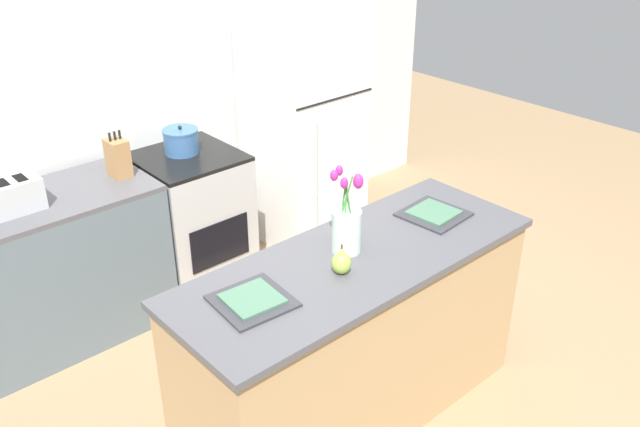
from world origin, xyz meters
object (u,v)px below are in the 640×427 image
pear_figurine (341,262)px  plate_setting_left (252,300)px  stove_range (193,219)px  toaster (14,195)px  flower_vase (346,226)px  cooking_pot (181,141)px  plate_setting_right (434,214)px  refrigerator (304,118)px  knife_block (118,158)px

pear_figurine → plate_setting_left: size_ratio=0.45×
stove_range → toaster: (-1.05, -0.04, 0.53)m
flower_vase → cooking_pot: flower_vase is taller
pear_figurine → plate_setting_right: size_ratio=0.45×
plate_setting_left → plate_setting_right: size_ratio=1.00×
refrigerator → toaster: (-2.00, -0.05, 0.07)m
pear_figurine → knife_block: knife_block is taller
stove_range → flower_vase: bearing=-93.9°
toaster → knife_block: size_ratio=1.04×
stove_range → refrigerator: 1.06m
refrigerator → flower_vase: bearing=-124.5°
plate_setting_right → cooking_pot: cooking_pot is taller
stove_range → toaster: 1.18m
refrigerator → pear_figurine: refrigerator is taller
plate_setting_left → plate_setting_right: same height
refrigerator → plate_setting_right: refrigerator is taller
toaster → cooking_pot: cooking_pot is taller
flower_vase → plate_setting_left: flower_vase is taller
pear_figurine → plate_setting_right: bearing=6.3°
plate_setting_left → toaster: size_ratio=1.12×
plate_setting_right → stove_range: bearing=106.4°
knife_block → plate_setting_left: bearing=-97.9°
stove_range → plate_setting_left: (-0.66, -1.57, 0.50)m
pear_figurine → plate_setting_right: (0.71, 0.08, -0.05)m
toaster → cooking_pot: bearing=5.6°
flower_vase → knife_block: size_ratio=1.52×
stove_range → knife_block: size_ratio=3.32×
flower_vase → plate_setting_left: size_ratio=1.31×
refrigerator → plate_setting_right: bearing=-107.2°
refrigerator → toaster: refrigerator is taller
plate_setting_right → cooking_pot: size_ratio=1.42×
pear_figurine → stove_range: bearing=81.5°
stove_range → refrigerator: size_ratio=0.49×
plate_setting_left → plate_setting_right: bearing=0.0°
refrigerator → knife_block: refrigerator is taller
refrigerator → cooking_pot: refrigerator is taller
flower_vase → plate_setting_right: flower_vase is taller
stove_range → flower_vase: 1.65m
flower_vase → toaster: 1.76m
flower_vase → pear_figurine: bearing=-139.3°
refrigerator → flower_vase: size_ratio=4.43×
cooking_pot → knife_block: 0.46m
cooking_pot → knife_block: (-0.45, -0.06, 0.03)m
pear_figurine → plate_setting_left: bearing=169.3°
plate_setting_right → toaster: size_ratio=1.12×
flower_vase → toaster: bearing=122.6°
flower_vase → cooking_pot: bearing=86.2°
knife_block → toaster: bearing=-176.1°
flower_vase → plate_setting_right: size_ratio=1.31×
cooking_pot → refrigerator: bearing=-3.5°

